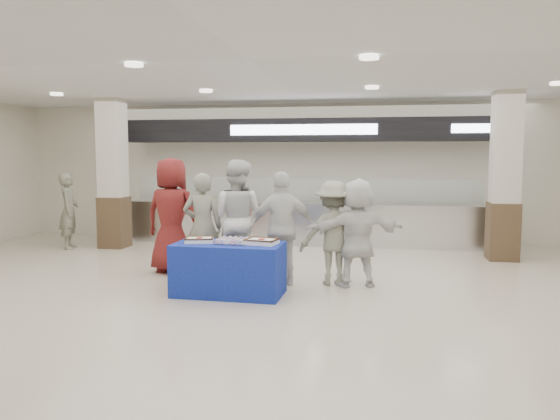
% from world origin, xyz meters
% --- Properties ---
extents(ground, '(14.00, 14.00, 0.00)m').
position_xyz_m(ground, '(0.00, 0.00, 0.00)').
color(ground, beige).
rests_on(ground, ground).
extents(serving_line, '(8.70, 0.85, 2.80)m').
position_xyz_m(serving_line, '(0.00, 5.40, 1.16)').
color(serving_line, silver).
rests_on(serving_line, ground).
extents(column_left, '(0.55, 0.55, 3.20)m').
position_xyz_m(column_left, '(-4.00, 4.20, 1.53)').
color(column_left, '#3D2B1B').
rests_on(column_left, ground).
extents(column_right, '(0.55, 0.55, 3.20)m').
position_xyz_m(column_right, '(4.00, 4.20, 1.53)').
color(column_right, '#3D2B1B').
rests_on(column_right, ground).
extents(display_table, '(1.57, 0.82, 0.75)m').
position_xyz_m(display_table, '(-0.46, 0.72, 0.38)').
color(display_table, '#162C99').
rests_on(display_table, ground).
extents(sheet_cake_left, '(0.46, 0.40, 0.09)m').
position_xyz_m(sheet_cake_left, '(-0.90, 0.74, 0.79)').
color(sheet_cake_left, white).
rests_on(sheet_cake_left, display_table).
extents(sheet_cake_right, '(0.48, 0.40, 0.09)m').
position_xyz_m(sheet_cake_right, '(0.02, 0.74, 0.80)').
color(sheet_cake_right, white).
rests_on(sheet_cake_right, display_table).
extents(cupcake_tray, '(0.45, 0.35, 0.07)m').
position_xyz_m(cupcake_tray, '(-0.42, 0.74, 0.79)').
color(cupcake_tray, '#A1A2A6').
rests_on(cupcake_tray, display_table).
extents(civilian_maroon, '(1.03, 0.73, 1.96)m').
position_xyz_m(civilian_maroon, '(-1.82, 2.01, 0.98)').
color(civilian_maroon, maroon).
rests_on(civilian_maroon, ground).
extents(soldier_a, '(0.69, 0.51, 1.73)m').
position_xyz_m(soldier_a, '(-1.13, 1.58, 0.86)').
color(soldier_a, slate).
rests_on(soldier_a, ground).
extents(chef_tall, '(1.04, 0.86, 1.93)m').
position_xyz_m(chef_tall, '(-0.63, 1.83, 0.97)').
color(chef_tall, silver).
rests_on(chef_tall, ground).
extents(chef_short, '(1.10, 0.65, 1.76)m').
position_xyz_m(chef_short, '(0.20, 1.47, 0.88)').
color(chef_short, silver).
rests_on(chef_short, ground).
extents(soldier_b, '(1.16, 0.86, 1.61)m').
position_xyz_m(soldier_b, '(0.96, 1.64, 0.81)').
color(soldier_b, slate).
rests_on(soldier_b, ground).
extents(civilian_white, '(1.62, 0.93, 1.66)m').
position_xyz_m(civilian_white, '(1.33, 1.58, 0.83)').
color(civilian_white, white).
rests_on(civilian_white, ground).
extents(soldier_bg, '(0.58, 0.70, 1.64)m').
position_xyz_m(soldier_bg, '(-4.88, 3.88, 0.82)').
color(soldier_bg, slate).
rests_on(soldier_bg, ground).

